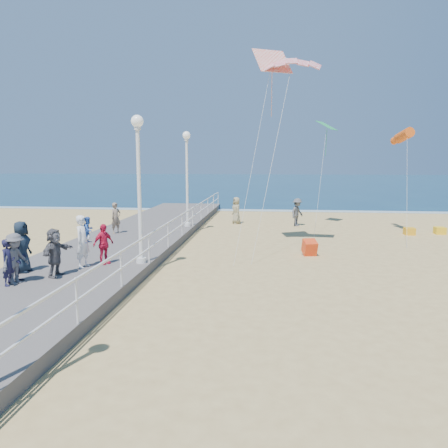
# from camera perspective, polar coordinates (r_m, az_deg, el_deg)

# --- Properties ---
(ground) EXTENTS (160.00, 160.00, 0.00)m
(ground) POSITION_cam_1_polar(r_m,az_deg,el_deg) (15.82, 8.31, -6.94)
(ground) COLOR tan
(ground) RESTS_ON ground
(ocean) EXTENTS (160.00, 90.00, 0.05)m
(ocean) POSITION_cam_1_polar(r_m,az_deg,el_deg) (80.36, 6.65, 5.38)
(ocean) COLOR #0C314C
(ocean) RESTS_ON ground
(surf_line) EXTENTS (160.00, 1.20, 0.04)m
(surf_line) POSITION_cam_1_polar(r_m,az_deg,el_deg) (35.99, 7.15, 1.74)
(surf_line) COLOR silver
(surf_line) RESTS_ON ground
(boardwalk) EXTENTS (5.00, 44.00, 0.40)m
(boardwalk) POSITION_cam_1_polar(r_m,az_deg,el_deg) (17.18, -17.64, -5.33)
(boardwalk) COLOR slate
(boardwalk) RESTS_ON ground
(railing) EXTENTS (0.05, 42.00, 0.55)m
(railing) POSITION_cam_1_polar(r_m,az_deg,el_deg) (16.14, -9.82, -2.12)
(railing) COLOR white
(railing) RESTS_ON boardwalk
(lamp_post_mid) EXTENTS (0.44, 0.44, 5.32)m
(lamp_post_mid) POSITION_cam_1_polar(r_m,az_deg,el_deg) (15.97, -11.08, 6.45)
(lamp_post_mid) COLOR white
(lamp_post_mid) RESTS_ON boardwalk
(lamp_post_far) EXTENTS (0.44, 0.44, 5.32)m
(lamp_post_far) POSITION_cam_1_polar(r_m,az_deg,el_deg) (24.71, -4.87, 7.21)
(lamp_post_far) COLOR white
(lamp_post_far) RESTS_ON boardwalk
(woman_holding_toddler) EXTENTS (0.58, 0.75, 1.85)m
(woman_holding_toddler) POSITION_cam_1_polar(r_m,az_deg,el_deg) (16.08, -17.92, -2.18)
(woman_holding_toddler) COLOR white
(woman_holding_toddler) RESTS_ON boardwalk
(toddler_held) EXTENTS (0.44, 0.52, 0.93)m
(toddler_held) POSITION_cam_1_polar(r_m,az_deg,el_deg) (16.09, -17.28, -0.73)
(toddler_held) COLOR blue
(toddler_held) RESTS_ON boardwalk
(spectator_0) EXTENTS (0.39, 0.55, 1.41)m
(spectator_0) POSITION_cam_1_polar(r_m,az_deg,el_deg) (14.66, -26.31, -4.52)
(spectator_0) COLOR #181734
(spectator_0) RESTS_ON boardwalk
(spectator_2) EXTENTS (0.74, 1.10, 1.57)m
(spectator_2) POSITION_cam_1_polar(r_m,az_deg,el_deg) (14.71, -25.63, -4.11)
(spectator_2) COLOR #58585D
(spectator_2) RESTS_ON boardwalk
(spectator_3) EXTENTS (0.74, 0.93, 1.48)m
(spectator_3) POSITION_cam_1_polar(r_m,az_deg,el_deg) (16.38, -15.47, -2.55)
(spectator_3) COLOR #DB1B44
(spectator_3) RESTS_ON boardwalk
(spectator_4) EXTENTS (0.62, 0.89, 1.74)m
(spectator_4) POSITION_cam_1_polar(r_m,az_deg,el_deg) (16.16, -24.92, -2.71)
(spectator_4) COLOR #162332
(spectator_4) RESTS_ON boardwalk
(spectator_5) EXTENTS (0.64, 1.52, 1.58)m
(spectator_5) POSITION_cam_1_polar(r_m,az_deg,el_deg) (15.15, -21.23, -3.48)
(spectator_5) COLOR #57565B
(spectator_5) RESTS_ON boardwalk
(spectator_6) EXTENTS (0.64, 0.69, 1.59)m
(spectator_6) POSITION_cam_1_polar(r_m,az_deg,el_deg) (23.08, -13.94, 0.77)
(spectator_6) COLOR #816D59
(spectator_6) RESTS_ON boardwalk
(spectator_7) EXTENTS (0.72, 0.82, 1.40)m
(spectator_7) POSITION_cam_1_polar(r_m,az_deg,el_deg) (14.96, -25.41, -4.22)
(spectator_7) COLOR #191834
(spectator_7) RESTS_ON boardwalk
(beach_walker_a) EXTENTS (1.17, 1.31, 1.76)m
(beach_walker_a) POSITION_cam_1_polar(r_m,az_deg,el_deg) (27.92, 9.54, 1.53)
(beach_walker_a) COLOR #515256
(beach_walker_a) RESTS_ON ground
(beach_walker_c) EXTENTS (0.87, 1.01, 1.75)m
(beach_walker_c) POSITION_cam_1_polar(r_m,az_deg,el_deg) (28.59, 1.63, 1.79)
(beach_walker_c) COLOR #988F69
(beach_walker_c) RESTS_ON ground
(box_kite) EXTENTS (0.70, 0.82, 0.74)m
(box_kite) POSITION_cam_1_polar(r_m,az_deg,el_deg) (19.47, 11.11, -3.20)
(box_kite) COLOR red
(box_kite) RESTS_ON ground
(beach_chair_left) EXTENTS (0.55, 0.55, 0.40)m
(beach_chair_left) POSITION_cam_1_polar(r_m,az_deg,el_deg) (27.47, 26.36, -0.77)
(beach_chair_left) COLOR yellow
(beach_chair_left) RESTS_ON ground
(beach_chair_right) EXTENTS (0.55, 0.55, 0.40)m
(beach_chair_right) POSITION_cam_1_polar(r_m,az_deg,el_deg) (26.49, 23.05, -0.88)
(beach_chair_right) COLOR #F5A619
(beach_chair_right) RESTS_ON ground
(kite_parafoil) EXTENTS (2.67, 0.94, 0.65)m
(kite_parafoil) POSITION_cam_1_polar(r_m,az_deg,el_deg) (20.69, 8.78, 20.30)
(kite_parafoil) COLOR red
(kite_windsock) EXTENTS (0.96, 2.40, 1.02)m
(kite_windsock) POSITION_cam_1_polar(r_m,az_deg,el_deg) (26.27, 22.45, 10.64)
(kite_windsock) COLOR #DC5212
(kite_diamond_green) EXTENTS (1.48, 1.53, 0.58)m
(kite_diamond_green) POSITION_cam_1_polar(r_m,az_deg,el_deg) (28.41, 13.27, 12.40)
(kite_diamond_green) COLOR green
(kite_diamond_redwhite) EXTENTS (1.86, 1.63, 1.19)m
(kite_diamond_redwhite) POSITION_cam_1_polar(r_m,az_deg,el_deg) (21.00, 6.31, 20.41)
(kite_diamond_redwhite) COLOR red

